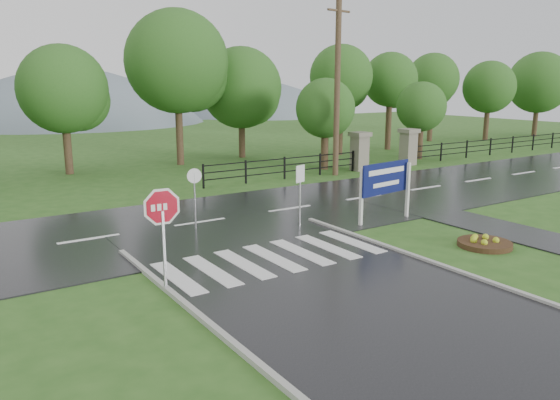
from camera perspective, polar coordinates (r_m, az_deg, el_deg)
ground at (r=12.46m, az=12.05°, el=-12.24°), size 120.00×120.00×0.00m
main_road at (r=20.31m, az=-8.34°, el=-2.42°), size 90.00×8.00×0.04m
walkway at (r=21.11m, az=20.69°, el=-2.53°), size 2.20×11.00×0.04m
crosswalk at (r=16.07m, az=-0.72°, el=-6.04°), size 6.50×2.80×0.02m
pillar_west at (r=32.16m, az=8.31°, el=5.15°), size 1.00×1.00×2.24m
pillar_east at (r=34.93m, az=13.26°, el=5.51°), size 1.00×1.00×2.24m
fence_west at (r=29.04m, az=0.48°, el=3.61°), size 9.58×0.08×1.20m
fence_east at (r=43.37m, az=23.14°, el=5.54°), size 20.58×0.08×1.20m
hills at (r=76.63m, az=-23.28°, el=-4.35°), size 102.00×48.00×48.00m
treeline at (r=33.56m, az=-16.99°, el=3.01°), size 83.20×5.20×10.00m
stop_sign at (r=13.45m, az=-12.19°, el=-1.67°), size 1.24×0.09×2.79m
estate_billboard at (r=20.37m, az=11.00°, el=1.95°), size 2.54×0.41×2.23m
flower_bed at (r=18.46m, az=20.60°, el=-4.20°), size 1.68×1.68×0.34m
reg_sign_small at (r=19.25m, az=2.11°, el=1.71°), size 0.48×0.18×2.24m
reg_sign_round at (r=19.06m, az=-8.91°, el=0.90°), size 0.51×0.12×2.20m
utility_pole_east at (r=30.12m, az=6.00°, el=11.66°), size 1.68×0.37×9.46m
entrance_tree_left at (r=32.21m, az=4.76°, el=9.51°), size 3.46×3.46×5.31m
entrance_tree_right at (r=37.69m, az=14.56°, el=9.38°), size 3.27×3.27×5.10m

